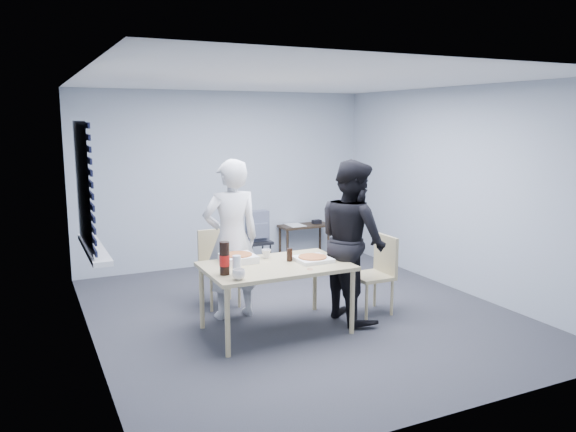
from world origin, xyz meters
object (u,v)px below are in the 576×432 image
chair_right (378,268)px  soda_bottle (224,259)px  side_table (304,230)px  chair_far (218,262)px  person_black (352,240)px  stool (258,248)px  backpack (258,226)px  mug_a (239,274)px  person_white (231,239)px  mug_b (266,254)px  dining_table (276,270)px

chair_right → soda_bottle: 1.93m
side_table → chair_right: bearing=-98.9°
chair_far → person_black: size_ratio=0.50×
stool → backpack: (-0.00, -0.01, 0.32)m
backpack → mug_a: backpack is taller
side_table → mug_a: mug_a is taller
person_white → stool: size_ratio=3.58×
chair_right → mug_a: chair_right is taller
chair_far → mug_a: chair_far is taller
chair_far → chair_right: (1.55, -1.08, 0.00)m
side_table → mug_b: 2.93m
person_white → soda_bottle: bearing=65.5°
chair_right → stool: bearing=107.3°
mug_b → chair_right: bearing=-11.5°
person_black → chair_far: bearing=46.4°
stool → mug_b: (-0.63, -1.78, 0.38)m
mug_a → mug_b: mug_a is taller
dining_table → chair_right: bearing=1.7°
person_white → side_table: size_ratio=2.20×
chair_far → soda_bottle: 1.35m
side_table → soda_bottle: soda_bottle is taller
soda_bottle → chair_right: bearing=5.2°
soda_bottle → mug_a: bearing=-73.9°
stool → backpack: size_ratio=1.16×
chair_far → chair_right: same height
person_black → person_white: bearing=62.5°
mug_a → soda_bottle: 0.25m
person_black → stool: 2.16m
dining_table → person_white: 0.71m
backpack → dining_table: bearing=-99.4°
stool → person_black: bearing=-82.7°
person_white → backpack: 1.72m
person_white → mug_b: bearing=131.1°
chair_right → side_table: bearing=81.1°
backpack → mug_a: 2.70m
stool → soda_bottle: bearing=-119.5°
chair_right → person_white: person_white is taller
person_white → person_black: same height
dining_table → side_table: size_ratio=1.83×
side_table → dining_table: bearing=-122.5°
chair_far → mug_b: chair_far is taller
dining_table → person_black: size_ratio=0.83×
dining_table → side_table: dining_table is taller
soda_bottle → person_black: bearing=5.1°
dining_table → chair_right: size_ratio=1.65×
dining_table → side_table: (1.70, 2.67, -0.20)m
chair_far → chair_right: size_ratio=1.00×
dining_table → mug_a: mug_a is taller
side_table → stool: (-1.05, -0.59, -0.07)m
person_black → dining_table: bearing=90.1°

